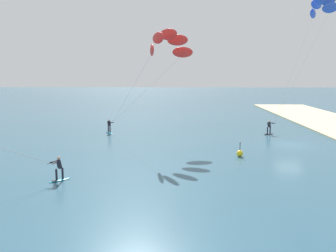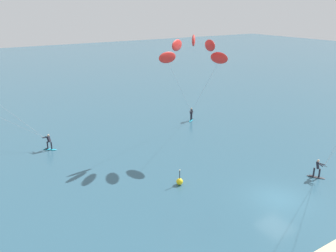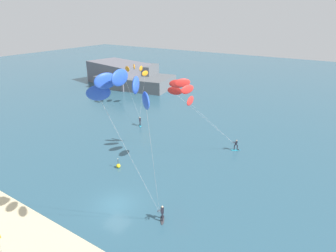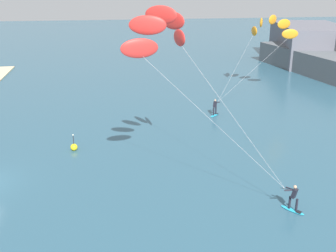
{
  "view_description": "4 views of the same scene",
  "coord_description": "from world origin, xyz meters",
  "views": [
    {
      "loc": [
        -34.41,
        11.72,
        7.35
      ],
      "look_at": [
        -2.47,
        12.22,
        2.24
      ],
      "focal_mm": 37.27,
      "sensor_mm": 36.0,
      "label": 1
    },
    {
      "loc": [
        -20.08,
        -15.43,
        14.05
      ],
      "look_at": [
        -0.83,
        14.22,
        1.97
      ],
      "focal_mm": 37.95,
      "sensor_mm": 36.0,
      "label": 2
    },
    {
      "loc": [
        18.46,
        -18.23,
        19.01
      ],
      "look_at": [
        -2.12,
        13.45,
        4.05
      ],
      "focal_mm": 30.74,
      "sensor_mm": 36.0,
      "label": 3
    },
    {
      "loc": [
        25.19,
        8.96,
        12.76
      ],
      "look_at": [
        -1.01,
        12.95,
        3.14
      ],
      "focal_mm": 42.85,
      "sensor_mm": 36.0,
      "label": 4
    }
  ],
  "objects": [
    {
      "name": "kitesurfer_mid_water",
      "position": [
        -19.68,
        27.73,
        7.55
      ],
      "size": [
        11.31,
        11.84,
        9.11
      ],
      "color": "#23ADD1",
      "rests_on": "ground"
    },
    {
      "name": "distant_headland",
      "position": [
        -35.1,
        42.59,
        2.4
      ],
      "size": [
        26.72,
        14.42,
        6.01
      ],
      "color": "slate",
      "rests_on": "ground"
    },
    {
      "name": "kitesurfer_far_out",
      "position": [
        0.96,
        12.49,
        9.71
      ],
      "size": [
        9.04,
        10.23,
        11.4
      ],
      "color": "#23ADD1",
      "rests_on": "ground"
    },
    {
      "name": "marker_buoy",
      "position": [
        -5.04,
        5.98,
        0.3
      ],
      "size": [
        0.56,
        0.56,
        1.38
      ],
      "color": "yellow",
      "rests_on": "ground"
    }
  ]
}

